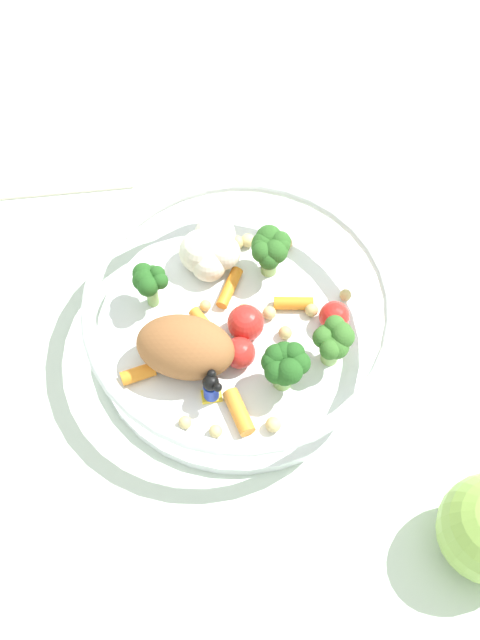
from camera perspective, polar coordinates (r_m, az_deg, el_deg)
name	(u,v)px	position (r m, az deg, el deg)	size (l,w,h in m)	color
ground_plane	(226,318)	(0.73, -0.86, 0.16)	(2.40, 2.40, 0.00)	silver
food_container	(236,317)	(0.70, -0.26, 0.19)	(0.24, 0.24, 0.06)	white
folded_napkin	(55,146)	(0.85, -11.50, 10.63)	(0.11, 0.13, 0.01)	silver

